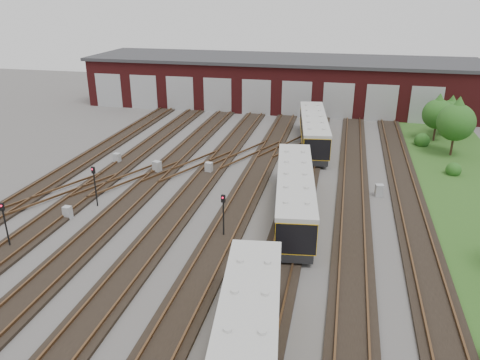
# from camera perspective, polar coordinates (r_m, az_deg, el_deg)

# --- Properties ---
(ground) EXTENTS (120.00, 120.00, 0.00)m
(ground) POSITION_cam_1_polar(r_m,az_deg,el_deg) (28.35, -7.30, -8.82)
(ground) COLOR #423F3D
(ground) RESTS_ON ground
(track_network) EXTENTS (30.40, 70.00, 0.33)m
(track_network) POSITION_cam_1_polar(r_m,az_deg,el_deg) (28.83, -7.23, -8.01)
(track_network) COLOR black
(track_network) RESTS_ON ground
(maintenance_shed) EXTENTS (51.00, 12.50, 6.35)m
(maintenance_shed) POSITION_cam_1_polar(r_m,az_deg,el_deg) (64.33, 4.82, 11.87)
(maintenance_shed) COLOR #511415
(maintenance_shed) RESTS_ON ground
(metro_train) EXTENTS (4.05, 45.54, 2.76)m
(metro_train) POSITION_cam_1_polar(r_m,az_deg,el_deg) (31.98, 6.69, -1.56)
(metro_train) COLOR black
(metro_train) RESTS_ON ground
(signal_mast_0) EXTENTS (0.28, 0.27, 2.98)m
(signal_mast_0) POSITION_cam_1_polar(r_m,az_deg,el_deg) (31.07, -26.78, -4.31)
(signal_mast_0) COLOR black
(signal_mast_0) RESTS_ON ground
(signal_mast_1) EXTENTS (0.27, 0.25, 3.02)m
(signal_mast_1) POSITION_cam_1_polar(r_m,az_deg,el_deg) (34.75, -17.31, -0.14)
(signal_mast_1) COLOR black
(signal_mast_1) RESTS_ON ground
(signal_mast_2) EXTENTS (0.25, 0.23, 2.93)m
(signal_mast_2) POSITION_cam_1_polar(r_m,az_deg,el_deg) (36.32, 5.74, 1.66)
(signal_mast_2) COLOR black
(signal_mast_2) RESTS_ON ground
(signal_mast_3) EXTENTS (0.26, 0.24, 2.91)m
(signal_mast_3) POSITION_cam_1_polar(r_m,az_deg,el_deg) (28.97, -2.04, -3.72)
(signal_mast_3) COLOR black
(signal_mast_3) RESTS_ON ground
(relay_cabinet_0) EXTENTS (0.55, 0.46, 0.88)m
(relay_cabinet_0) POSITION_cam_1_polar(r_m,az_deg,el_deg) (34.06, -20.28, -3.73)
(relay_cabinet_0) COLOR #999B9E
(relay_cabinet_0) RESTS_ON ground
(relay_cabinet_1) EXTENTS (0.62, 0.54, 0.95)m
(relay_cabinet_1) POSITION_cam_1_polar(r_m,az_deg,el_deg) (43.57, -14.76, 2.56)
(relay_cabinet_1) COLOR #999B9E
(relay_cabinet_1) RESTS_ON ground
(relay_cabinet_2) EXTENTS (0.76, 0.69, 1.06)m
(relay_cabinet_2) POSITION_cam_1_polar(r_m,az_deg,el_deg) (40.47, -10.08, 1.55)
(relay_cabinet_2) COLOR #999B9E
(relay_cabinet_2) RESTS_ON ground
(relay_cabinet_3) EXTENTS (0.63, 0.55, 0.96)m
(relay_cabinet_3) POSITION_cam_1_polar(r_m,az_deg,el_deg) (39.93, -3.82, 1.49)
(relay_cabinet_3) COLOR #999B9E
(relay_cabinet_3) RESTS_ON ground
(relay_cabinet_4) EXTENTS (0.64, 0.56, 0.95)m
(relay_cabinet_4) POSITION_cam_1_polar(r_m,az_deg,el_deg) (36.87, 16.60, -1.23)
(relay_cabinet_4) COLOR #999B9E
(relay_cabinet_4) RESTS_ON ground
(tree_0) EXTENTS (3.02, 3.02, 5.00)m
(tree_0) POSITION_cam_1_polar(r_m,az_deg,el_deg) (52.03, 23.00, 7.80)
(tree_0) COLOR #332117
(tree_0) RESTS_ON ground
(tree_1) EXTENTS (2.67, 2.67, 4.42)m
(tree_1) POSITION_cam_1_polar(r_m,az_deg,el_deg) (54.70, 24.33, 7.82)
(tree_1) COLOR #332117
(tree_1) RESTS_ON ground
(tree_2) EXTENTS (3.43, 3.43, 5.68)m
(tree_2) POSITION_cam_1_polar(r_m,az_deg,el_deg) (47.68, 24.92, 6.87)
(tree_2) COLOR #332117
(tree_2) RESTS_ON ground
(bush_1) EXTENTS (1.52, 1.52, 1.52)m
(bush_1) POSITION_cam_1_polar(r_m,az_deg,el_deg) (50.48, 21.34, 4.75)
(bush_1) COLOR #1F4B15
(bush_1) RESTS_ON ground
(bush_2) EXTENTS (1.27, 1.27, 1.27)m
(bush_2) POSITION_cam_1_polar(r_m,az_deg,el_deg) (43.38, 24.62, 1.37)
(bush_2) COLOR #1F4B15
(bush_2) RESTS_ON ground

